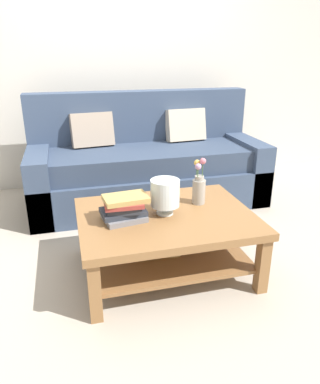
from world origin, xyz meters
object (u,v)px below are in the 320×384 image
object	(u,v)px
book_stack_main	(124,208)
glass_hurricane_vase	(165,194)
couch	(147,165)
flower_pitcher	(199,187)
coffee_table	(165,230)

from	to	relation	value
book_stack_main	glass_hurricane_vase	world-z (taller)	glass_hurricane_vase
couch	book_stack_main	size ratio (longest dim) A/B	7.29
book_stack_main	glass_hurricane_vase	bearing A→B (deg)	3.62
book_stack_main	flower_pitcher	xyz separation A→B (m)	(0.55, 0.13, 0.04)
glass_hurricane_vase	flower_pitcher	bearing A→B (deg)	21.75
couch	flower_pitcher	xyz separation A→B (m)	(0.10, -1.17, 0.18)
flower_pitcher	coffee_table	bearing A→B (deg)	-156.29
coffee_table	glass_hurricane_vase	bearing A→B (deg)	96.47
coffee_table	flower_pitcher	world-z (taller)	flower_pitcher
couch	coffee_table	bearing A→B (deg)	-97.52
coffee_table	flower_pitcher	xyz separation A→B (m)	(0.27, 0.12, 0.24)
book_stack_main	flower_pitcher	bearing A→B (deg)	13.04
glass_hurricane_vase	couch	bearing A→B (deg)	82.37
couch	glass_hurricane_vase	size ratio (longest dim) A/B	9.55
flower_pitcher	book_stack_main	bearing A→B (deg)	-166.96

